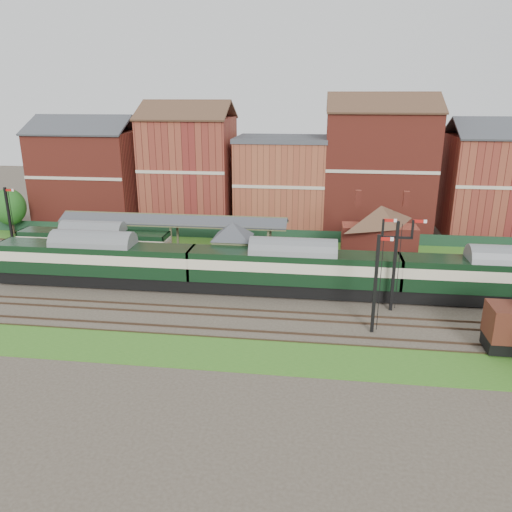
# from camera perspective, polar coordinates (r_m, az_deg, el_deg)

# --- Properties ---
(ground) EXTENTS (160.00, 160.00, 0.00)m
(ground) POSITION_cam_1_polar(r_m,az_deg,el_deg) (47.68, 0.27, -4.19)
(ground) COLOR #473D33
(ground) RESTS_ON ground
(grass_back) EXTENTS (90.00, 4.50, 0.06)m
(grass_back) POSITION_cam_1_polar(r_m,az_deg,el_deg) (62.69, 2.12, 1.31)
(grass_back) COLOR #2D6619
(grass_back) RESTS_ON ground
(grass_front) EXTENTS (90.00, 5.00, 0.06)m
(grass_front) POSITION_cam_1_polar(r_m,az_deg,el_deg) (36.94, -2.13, -11.11)
(grass_front) COLOR #2D6619
(grass_front) RESTS_ON ground
(fence) EXTENTS (90.00, 0.12, 1.50)m
(fence) POSITION_cam_1_polar(r_m,az_deg,el_deg) (64.41, 2.29, 2.43)
(fence) COLOR #193823
(fence) RESTS_ON ground
(platform) EXTENTS (55.00, 3.40, 1.00)m
(platform) POSITION_cam_1_polar(r_m,az_deg,el_deg) (57.32, -3.46, 0.17)
(platform) COLOR #2D2D2D
(platform) RESTS_ON ground
(signal_box) EXTENTS (5.40, 5.40, 6.00)m
(signal_box) POSITION_cam_1_polar(r_m,az_deg,el_deg) (50.07, -2.66, 0.76)
(signal_box) COLOR #5C6749
(signal_box) RESTS_ON ground
(brick_hut) EXTENTS (3.20, 2.64, 2.94)m
(brick_hut) POSITION_cam_1_polar(r_m,az_deg,el_deg) (49.97, 6.44, -1.78)
(brick_hut) COLOR maroon
(brick_hut) RESTS_ON ground
(station_building) EXTENTS (8.10, 8.10, 5.90)m
(station_building) POSITION_cam_1_polar(r_m,az_deg,el_deg) (55.74, 13.92, 2.85)
(station_building) COLOR maroon
(station_building) RESTS_ON platform
(canopy) EXTENTS (26.00, 3.89, 4.08)m
(canopy) POSITION_cam_1_polar(r_m,az_deg,el_deg) (57.64, -9.42, 4.28)
(canopy) COLOR brown
(canopy) RESTS_ON platform
(semaphore_bracket) EXTENTS (3.60, 0.25, 8.18)m
(semaphore_bracket) POSITION_cam_1_polar(r_m,az_deg,el_deg) (43.90, 15.64, -0.43)
(semaphore_bracket) COLOR black
(semaphore_bracket) RESTS_ON ground
(semaphore_platform_end) EXTENTS (1.23, 0.25, 8.00)m
(semaphore_platform_end) POSITION_cam_1_polar(r_m,az_deg,el_deg) (64.33, -26.31, 3.67)
(semaphore_platform_end) COLOR black
(semaphore_platform_end) RESTS_ON ground
(semaphore_siding) EXTENTS (1.23, 0.25, 8.00)m
(semaphore_siding) POSITION_cam_1_polar(r_m,az_deg,el_deg) (39.57, 13.53, -3.00)
(semaphore_siding) COLOR black
(semaphore_siding) RESTS_ON ground
(town_backdrop) EXTENTS (69.00, 10.00, 16.00)m
(town_backdrop) POSITION_cam_1_polar(r_m,az_deg,el_deg) (69.92, 2.75, 8.90)
(town_backdrop) COLOR maroon
(town_backdrop) RESTS_ON ground
(dmu_train) EXTENTS (58.10, 3.05, 4.46)m
(dmu_train) POSITION_cam_1_polar(r_m,az_deg,el_deg) (46.49, 4.23, -1.41)
(dmu_train) COLOR black
(dmu_train) RESTS_ON ground
(platform_railcar) EXTENTS (16.85, 2.66, 3.88)m
(platform_railcar) POSITION_cam_1_polar(r_m,az_deg,el_deg) (58.24, -18.00, 1.42)
(platform_railcar) COLOR black
(platform_railcar) RESTS_ON ground
(tree_back) EXTENTS (4.23, 4.23, 6.18)m
(tree_back) POSITION_cam_1_polar(r_m,az_deg,el_deg) (74.47, -26.35, 5.06)
(tree_back) COLOR #382619
(tree_back) RESTS_ON ground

